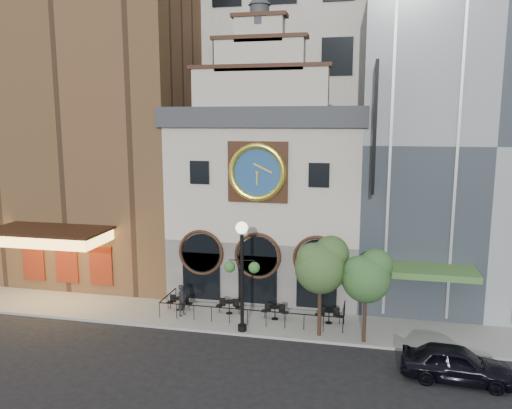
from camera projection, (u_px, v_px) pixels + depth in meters
The scene contains 16 objects.
ground at pixel (243, 336), 27.00m from camera, with size 120.00×120.00×0.00m, color black.
sidewalk at pixel (253, 317), 29.39m from camera, with size 44.00×5.00×0.15m, color gray.
clock_building at pixel (270, 194), 33.43m from camera, with size 12.60×8.78×18.65m.
theater_building at pixel (105, 106), 37.23m from camera, with size 14.00×15.60×25.00m.
retail_building at pixel (474, 143), 32.23m from camera, with size 14.00×14.40×20.00m.
office_tower at pixel (297, 21), 42.96m from camera, with size 20.00×16.00×40.00m, color beige.
cafe_railing at pixel (253, 309), 29.31m from camera, with size 10.60×2.60×0.90m, color black, non-canonical shape.
bistro_0 at pixel (180, 303), 30.31m from camera, with size 1.58×0.68×0.90m.
bistro_1 at pixel (229, 306), 29.73m from camera, with size 1.58×0.68×0.90m.
bistro_2 at pixel (275, 312), 28.88m from camera, with size 1.58×0.68×0.90m.
bistro_3 at pixel (329, 315), 28.31m from camera, with size 1.58×0.68×0.90m.
car_right at pixel (456, 363), 22.29m from camera, with size 1.92×4.77×1.62m, color black.
pedestrian at pixel (182, 300), 29.39m from camera, with size 0.69×0.45×1.88m, color black.
lamppost at pixel (242, 264), 26.76m from camera, with size 1.94×0.78×6.11m.
tree_left at pixel (321, 264), 26.15m from camera, with size 2.82×2.71×5.43m.
tree_right at pixel (367, 275), 25.44m from camera, with size 2.56×2.46×4.93m.
Camera 1 is at (6.10, -24.71, 11.52)m, focal length 35.00 mm.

